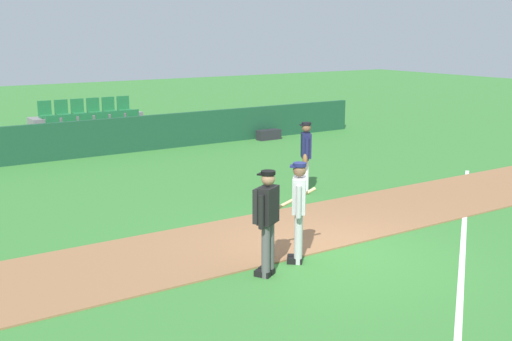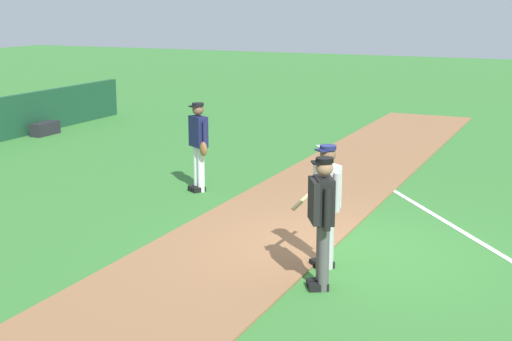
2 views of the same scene
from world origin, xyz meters
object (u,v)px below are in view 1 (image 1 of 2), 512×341
at_px(umpire_home_plate, 267,217).
at_px(equipment_bag, 269,135).
at_px(batter_grey_jersey, 299,208).
at_px(runner_navy_jersey, 306,155).

height_order(umpire_home_plate, equipment_bag, umpire_home_plate).
xyz_separation_m(batter_grey_jersey, umpire_home_plate, (-0.80, -0.22, 0.03)).
bearing_deg(umpire_home_plate, equipment_bag, 55.45).
distance_m(batter_grey_jersey, umpire_home_plate, 0.83).
relative_size(umpire_home_plate, equipment_bag, 1.96).
relative_size(runner_navy_jersey, equipment_bag, 1.96).
height_order(umpire_home_plate, runner_navy_jersey, same).
relative_size(batter_grey_jersey, equipment_bag, 1.96).
height_order(batter_grey_jersey, umpire_home_plate, same).
relative_size(batter_grey_jersey, umpire_home_plate, 1.00).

